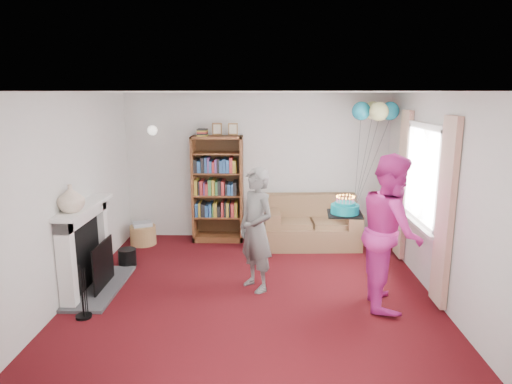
{
  "coord_description": "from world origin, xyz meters",
  "views": [
    {
      "loc": [
        0.16,
        -5.28,
        2.49
      ],
      "look_at": [
        0.03,
        0.6,
        1.21
      ],
      "focal_mm": 32.0,
      "sensor_mm": 36.0,
      "label": 1
    }
  ],
  "objects_px": {
    "sofa": "(311,226)",
    "birthday_cake": "(345,209)",
    "bookcase": "(218,189)",
    "person_magenta": "(391,231)",
    "person_striped": "(256,230)"
  },
  "relations": [
    {
      "from": "sofa",
      "to": "birthday_cake",
      "type": "xyz_separation_m",
      "value": [
        0.15,
        -2.26,
        0.87
      ]
    },
    {
      "from": "bookcase",
      "to": "sofa",
      "type": "bearing_deg",
      "value": -8.52
    },
    {
      "from": "bookcase",
      "to": "birthday_cake",
      "type": "xyz_separation_m",
      "value": [
        1.73,
        -2.5,
        0.3
      ]
    },
    {
      "from": "sofa",
      "to": "birthday_cake",
      "type": "relative_size",
      "value": 3.97
    },
    {
      "from": "bookcase",
      "to": "person_magenta",
      "type": "xyz_separation_m",
      "value": [
        2.28,
        -2.44,
        0.03
      ]
    },
    {
      "from": "bookcase",
      "to": "person_magenta",
      "type": "relative_size",
      "value": 1.1
    },
    {
      "from": "bookcase",
      "to": "sofa",
      "type": "distance_m",
      "value": 1.69
    },
    {
      "from": "bookcase",
      "to": "birthday_cake",
      "type": "height_order",
      "value": "bookcase"
    },
    {
      "from": "person_magenta",
      "to": "birthday_cake",
      "type": "xyz_separation_m",
      "value": [
        -0.56,
        -0.06,
        0.28
      ]
    },
    {
      "from": "bookcase",
      "to": "person_striped",
      "type": "bearing_deg",
      "value": -71.13
    },
    {
      "from": "sofa",
      "to": "person_magenta",
      "type": "bearing_deg",
      "value": -74.29
    },
    {
      "from": "person_magenta",
      "to": "person_striped",
      "type": "bearing_deg",
      "value": 80.8
    },
    {
      "from": "sofa",
      "to": "person_magenta",
      "type": "xyz_separation_m",
      "value": [
        0.71,
        -2.2,
        0.6
      ]
    },
    {
      "from": "person_striped",
      "to": "birthday_cake",
      "type": "xyz_separation_m",
      "value": [
        1.03,
        -0.46,
        0.39
      ]
    },
    {
      "from": "bookcase",
      "to": "person_striped",
      "type": "distance_m",
      "value": 2.16
    }
  ]
}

